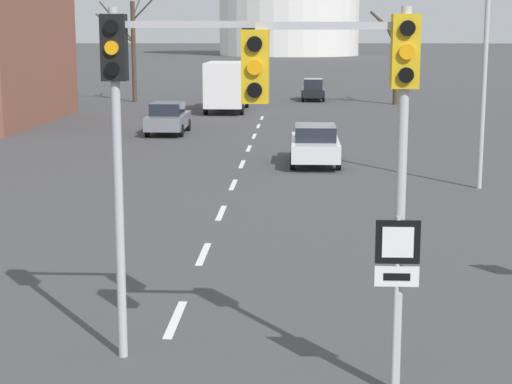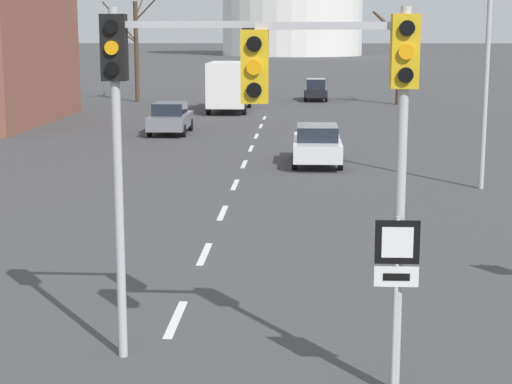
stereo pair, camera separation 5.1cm
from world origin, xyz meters
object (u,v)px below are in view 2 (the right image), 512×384
Objects in this scene: sedan_near_right at (170,118)px; traffic_signal_centre_tall at (163,96)px; street_lamp_right at (470,47)px; sedan_near_left at (316,90)px; sedan_mid_centre at (317,144)px; route_sign_post at (396,275)px; delivery_truck at (229,85)px; traffic_signal_near_right at (352,104)px.

traffic_signal_centre_tall is at bearing -81.42° from sedan_near_right.
traffic_signal_centre_tall is 16.70m from street_lamp_right.
sedan_near_left reaches higher than sedan_mid_centre.
route_sign_post is 0.59× the size of sedan_near_right.
route_sign_post is at bearing -82.22° from delivery_truck.
delivery_truck is at bearing 93.50° from traffic_signal_centre_tall.
traffic_signal_centre_tall reaches higher than sedan_near_right.
route_sign_post is 52.44m from sedan_near_left.
traffic_signal_centre_tall is 4.24m from route_sign_post.
street_lamp_right reaches higher than delivery_truck.
traffic_signal_centre_tall is 20.33m from sedan_mid_centre.
street_lamp_right is at bearing -83.33° from sedan_near_left.
street_lamp_right is at bearing 64.05° from traffic_signal_centre_tall.
traffic_signal_near_right is 16.78m from street_lamp_right.
traffic_signal_near_right is 2.92m from traffic_signal_centre_tall.
traffic_signal_near_right is at bearing -76.87° from sedan_near_right.
sedan_near_right is at bearing 98.58° from traffic_signal_centre_tall.
delivery_truck is at bearing 103.30° from sedan_mid_centre.
traffic_signal_near_right is 2.08× the size of route_sign_post.
sedan_near_right is at bearing 126.37° from sedan_mid_centre.
street_lamp_right is 1.56× the size of sedan_mid_centre.
sedan_near_right is (-11.76, 14.52, -3.72)m from street_lamp_right.
sedan_near_right is at bearing 104.20° from route_sign_post.
route_sign_post is at bearing -11.23° from traffic_signal_near_right.
traffic_signal_centre_tall is 0.75× the size of street_lamp_right.
sedan_mid_centre is (-0.69, 21.14, -0.95)m from route_sign_post.
route_sign_post is 0.35× the size of delivery_truck.
sedan_near_left is at bearing 89.21° from sedan_mid_centre.
traffic_signal_centre_tall is 30.03m from sedan_near_right.
sedan_near_left is at bearing 70.85° from sedan_near_right.
traffic_signal_centre_tall is at bearing 157.51° from traffic_signal_near_right.
traffic_signal_centre_tall is at bearing -115.95° from street_lamp_right.
delivery_truck is (-5.89, 43.11, -0.03)m from route_sign_post.
sedan_near_right is at bearing 103.13° from traffic_signal_near_right.
delivery_truck is at bearing 97.78° from route_sign_post.
traffic_signal_near_right reaches higher than delivery_truck.
traffic_signal_centre_tall reaches higher than sedan_near_left.
route_sign_post is at bearing -103.73° from street_lamp_right.
sedan_near_left reaches higher than sedan_near_right.
street_lamp_right reaches higher than sedan_near_right.
route_sign_post is 21.17m from sedan_mid_centre.
street_lamp_right reaches higher than route_sign_post.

